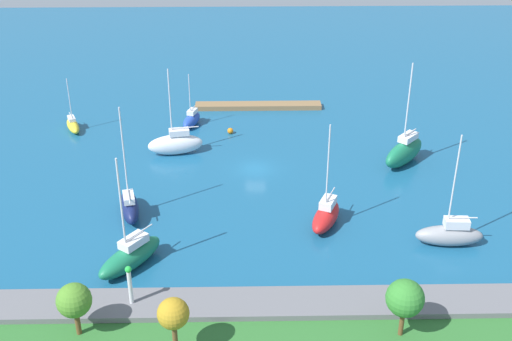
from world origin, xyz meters
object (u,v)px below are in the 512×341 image
object	(u,v)px
sailboat_green_near_pier	(130,256)
sailboat_yellow_inner_mooring	(73,125)
sailboat_green_mid_basin	(404,152)
sailboat_gray_center_basin	(450,234)
harbor_beacon	(130,282)
park_tree_west	(74,301)
mooring_buoy_orange	(230,131)
park_tree_mideast	(173,314)
pier_dock	(258,106)
sailboat_blue_by_breakwater	(192,119)
park_tree_midwest	(405,298)
sailboat_white_outer_mooring	(176,144)
sailboat_navy_far_north	(129,206)
sailboat_red_off_beacon	(326,215)

from	to	relation	value
sailboat_green_near_pier	sailboat_yellow_inner_mooring	distance (m)	33.89
sailboat_green_mid_basin	sailboat_gray_center_basin	bearing A→B (deg)	44.83
harbor_beacon	sailboat_yellow_inner_mooring	distance (m)	40.99
park_tree_west	sailboat_gray_center_basin	bearing A→B (deg)	-158.53
park_tree_west	sailboat_green_mid_basin	world-z (taller)	sailboat_green_mid_basin
sailboat_green_mid_basin	mooring_buoy_orange	world-z (taller)	sailboat_green_mid_basin
park_tree_mideast	harbor_beacon	bearing A→B (deg)	-52.42
pier_dock	sailboat_green_near_pier	size ratio (longest dim) A/B	1.58
park_tree_mideast	sailboat_blue_by_breakwater	size ratio (longest dim) A/B	0.67
sailboat_green_mid_basin	park_tree_midwest	bearing A→B (deg)	29.75
sailboat_white_outer_mooring	sailboat_gray_center_basin	xyz separation A→B (m)	(-29.00, 20.87, -0.22)
sailboat_yellow_inner_mooring	mooring_buoy_orange	distance (m)	21.60
sailboat_blue_by_breakwater	mooring_buoy_orange	size ratio (longest dim) A/B	9.47
sailboat_yellow_inner_mooring	sailboat_green_mid_basin	bearing A→B (deg)	52.09
harbor_beacon	mooring_buoy_orange	distance (m)	37.95
harbor_beacon	mooring_buoy_orange	bearing A→B (deg)	-101.80
pier_dock	park_tree_west	world-z (taller)	park_tree_west
sailboat_gray_center_basin	sailboat_yellow_inner_mooring	bearing A→B (deg)	-30.27
harbor_beacon	sailboat_navy_far_north	size ratio (longest dim) A/B	0.30
sailboat_gray_center_basin	park_tree_mideast	bearing A→B (deg)	33.87
park_tree_midwest	sailboat_white_outer_mooring	bearing A→B (deg)	-58.69
sailboat_green_near_pier	sailboat_green_mid_basin	xyz separation A→B (m)	(-30.44, -20.76, 0.40)
park_tree_west	sailboat_green_near_pier	size ratio (longest dim) A/B	0.41
sailboat_blue_by_breakwater	sailboat_green_mid_basin	distance (m)	29.47
park_tree_midwest	sailboat_white_outer_mooring	distance (m)	40.76
pier_dock	sailboat_yellow_inner_mooring	world-z (taller)	sailboat_yellow_inner_mooring
park_tree_midwest	mooring_buoy_orange	xyz separation A→B (m)	(14.31, -40.75, -4.12)
park_tree_midwest	sailboat_green_mid_basin	xyz separation A→B (m)	(-7.20, -31.52, -2.89)
harbor_beacon	park_tree_west	world-z (taller)	park_tree_west
pier_dock	sailboat_yellow_inner_mooring	bearing A→B (deg)	16.28
sailboat_white_outer_mooring	park_tree_west	bearing A→B (deg)	71.74
pier_dock	sailboat_yellow_inner_mooring	distance (m)	26.59
park_tree_west	mooring_buoy_orange	xyz separation A→B (m)	(-11.53, -40.16, -3.80)
sailboat_red_off_beacon	sailboat_green_mid_basin	distance (m)	17.84
sailboat_gray_center_basin	mooring_buoy_orange	distance (m)	34.88
park_tree_mideast	sailboat_green_mid_basin	world-z (taller)	sailboat_green_mid_basin
park_tree_midwest	sailboat_white_outer_mooring	xyz separation A→B (m)	(21.12, -34.73, -3.08)
sailboat_yellow_inner_mooring	sailboat_blue_by_breakwater	xyz separation A→B (m)	(-16.14, -1.28, 0.14)
pier_dock	sailboat_white_outer_mooring	size ratio (longest dim) A/B	1.64
sailboat_yellow_inner_mooring	mooring_buoy_orange	xyz separation A→B (m)	(-21.55, 1.46, -0.39)
mooring_buoy_orange	sailboat_navy_far_north	bearing A→B (deg)	63.56
park_tree_west	sailboat_red_off_beacon	xyz separation A→B (m)	(-21.85, -17.04, -3.01)
sailboat_navy_far_north	sailboat_green_mid_basin	size ratio (longest dim) A/B	0.95
sailboat_white_outer_mooring	sailboat_red_off_beacon	xyz separation A→B (m)	(-17.13, 17.10, -0.25)
park_tree_west	sailboat_yellow_inner_mooring	size ratio (longest dim) A/B	0.63
park_tree_west	pier_dock	bearing A→B (deg)	-107.54
park_tree_west	sailboat_green_mid_basin	xyz separation A→B (m)	(-33.04, -30.93, -2.57)
sailboat_yellow_inner_mooring	sailboat_green_near_pier	bearing A→B (deg)	-2.12
sailboat_white_outer_mooring	sailboat_yellow_inner_mooring	bearing A→B (deg)	-37.31
sailboat_white_outer_mooring	mooring_buoy_orange	size ratio (longest dim) A/B	14.09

